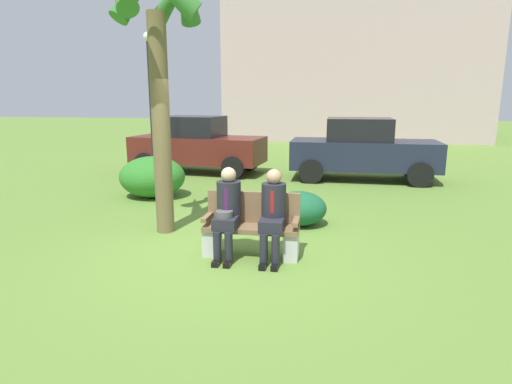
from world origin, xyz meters
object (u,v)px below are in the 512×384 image
Objects in this scene: seated_man_right at (273,210)px; parked_car_far at (363,149)px; parked_car_near at (197,145)px; street_lamp at (151,92)px; seated_man_left at (227,208)px; palm_tree_tall at (157,25)px; shrub_near_bench at (152,177)px; shrub_mid_lawn at (299,208)px; park_bench at (252,228)px; building_backdrop at (355,6)px.

seated_man_right is 0.32× the size of parked_car_far.
seated_man_right is 0.31× the size of parked_car_near.
street_lamp is (-0.81, -1.33, 1.52)m from parked_car_near.
palm_tree_tall is (-1.30, 0.98, 2.60)m from seated_man_left.
seated_man_left reaches higher than shrub_near_bench.
shrub_mid_lawn is 0.24× the size of parked_car_near.
park_bench reaches higher than shrub_mid_lawn.
shrub_near_bench is at bearing 133.36° from seated_man_right.
parked_car_near reaches higher than shrub_mid_lawn.
palm_tree_tall is at bearing -62.46° from shrub_near_bench.
shrub_mid_lawn is 5.98m from street_lamp.
seated_man_right is 0.27× the size of palm_tree_tall.
palm_tree_tall is at bearing -100.94° from building_backdrop.
parked_car_near reaches higher than seated_man_right.
street_lamp is (-0.80, 2.01, 1.89)m from shrub_near_bench.
parked_car_near is 2.17m from street_lamp.
seated_man_right reaches higher than shrub_near_bench.
street_lamp is (-5.62, -0.94, 1.52)m from parked_car_far.
seated_man_left is at bearing -52.94° from shrub_near_bench.
parked_car_far is at bearing 9.45° from street_lamp.
shrub_near_bench is 1.53× the size of shrub_mid_lawn.
street_lamp reaches higher than seated_man_right.
park_bench is 0.46m from seated_man_right.
palm_tree_tall reaches higher than parked_car_far.
seated_man_right is at bearing -95.03° from building_backdrop.
seated_man_left is 0.27× the size of palm_tree_tall.
seated_man_right is 1.31× the size of shrub_mid_lawn.
parked_car_far reaches higher than shrub_near_bench.
park_bench is at bearing -48.55° from shrub_near_bench.
building_backdrop is at bearing 84.05° from park_bench.
seated_man_right is at bearing 0.44° from seated_man_left.
palm_tree_tall is 6.90m from parked_car_far.
park_bench is 0.91× the size of shrub_near_bench.
shrub_near_bench is 0.38× the size of parked_car_far.
shrub_near_bench is (-2.89, 3.27, 0.07)m from park_bench.
park_bench is at bearing -66.46° from parked_car_near.
seated_man_left reaches higher than seated_man_right.
street_lamp is 16.62m from building_backdrop.
shrub_near_bench is 18.79m from building_backdrop.
palm_tree_tall is (-1.63, 0.85, 2.91)m from park_bench.
shrub_mid_lawn is at bearing -25.65° from shrub_near_bench.
street_lamp reaches higher than parked_car_far.
park_bench is 1.39× the size of shrub_mid_lawn.
parked_car_near is 1.03× the size of parked_car_far.
street_lamp is at bearing -111.35° from building_backdrop.
seated_man_right is 0.33× the size of street_lamp.
park_bench is 0.33× the size of parked_car_near.
palm_tree_tall is at bearing 143.20° from seated_man_left.
shrub_near_bench is at bearing -68.25° from street_lamp.
seated_man_left is at bearing -109.49° from parked_car_far.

